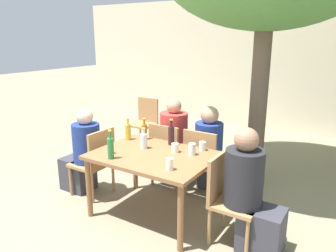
% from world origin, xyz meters
% --- Properties ---
extents(ground_plane, '(30.00, 30.00, 0.00)m').
position_xyz_m(ground_plane, '(0.00, 0.00, 0.00)').
color(ground_plane, gray).
extents(cafe_building_wall, '(10.00, 0.08, 2.80)m').
position_xyz_m(cafe_building_wall, '(0.00, 4.33, 1.40)').
color(cafe_building_wall, beige).
rests_on(cafe_building_wall, ground_plane).
extents(dining_table_front, '(1.31, 0.96, 0.74)m').
position_xyz_m(dining_table_front, '(0.00, 0.00, 0.65)').
color(dining_table_front, brown).
rests_on(dining_table_front, ground_plane).
extents(patio_chair_0, '(0.44, 0.44, 0.88)m').
position_xyz_m(patio_chair_0, '(-0.88, 0.00, 0.49)').
color(patio_chair_0, '#A87A4C').
rests_on(patio_chair_0, ground_plane).
extents(patio_chair_1, '(0.44, 0.44, 0.88)m').
position_xyz_m(patio_chair_1, '(0.88, 0.00, 0.49)').
color(patio_chair_1, '#A87A4C').
rests_on(patio_chair_1, ground_plane).
extents(patio_chair_2, '(0.44, 0.44, 0.88)m').
position_xyz_m(patio_chair_2, '(-0.26, 0.71, 0.49)').
color(patio_chair_2, '#A87A4C').
rests_on(patio_chair_2, ground_plane).
extents(patio_chair_3, '(0.44, 0.44, 0.88)m').
position_xyz_m(patio_chair_3, '(0.26, 0.71, 0.49)').
color(patio_chair_3, '#A87A4C').
rests_on(patio_chair_3, ground_plane).
extents(patio_chair_4, '(0.44, 0.44, 0.88)m').
position_xyz_m(patio_chair_4, '(-1.57, 1.97, 0.49)').
color(patio_chair_4, '#A87A4C').
rests_on(patio_chair_4, ground_plane).
extents(person_seated_0, '(0.57, 0.35, 1.13)m').
position_xyz_m(person_seated_0, '(-1.12, -0.00, 0.50)').
color(person_seated_0, '#383842').
rests_on(person_seated_0, ground_plane).
extents(person_seated_1, '(0.58, 0.37, 1.19)m').
position_xyz_m(person_seated_1, '(1.11, -0.00, 0.54)').
color(person_seated_1, '#383842').
rests_on(person_seated_1, ground_plane).
extents(person_seated_2, '(0.38, 0.59, 1.19)m').
position_xyz_m(person_seated_2, '(-0.26, 0.94, 0.54)').
color(person_seated_2, '#383842').
rests_on(person_seated_2, ground_plane).
extents(person_seated_3, '(0.36, 0.58, 1.15)m').
position_xyz_m(person_seated_3, '(0.26, 0.95, 0.52)').
color(person_seated_3, '#383842').
rests_on(person_seated_3, ground_plane).
extents(water_bottle_0, '(0.08, 0.08, 0.24)m').
position_xyz_m(water_bottle_0, '(-0.20, 0.10, 0.83)').
color(water_bottle_0, silver).
rests_on(water_bottle_0, dining_table_front).
extents(oil_cruet_1, '(0.07, 0.07, 0.28)m').
position_xyz_m(oil_cruet_1, '(-0.56, 0.26, 0.84)').
color(oil_cruet_1, gold).
rests_on(oil_cruet_1, dining_table_front).
extents(amber_bottle_2, '(0.07, 0.07, 0.27)m').
position_xyz_m(amber_bottle_2, '(-0.40, 0.38, 0.84)').
color(amber_bottle_2, '#9E661E').
rests_on(amber_bottle_2, dining_table_front).
extents(wine_bottle_3, '(0.07, 0.07, 0.31)m').
position_xyz_m(wine_bottle_3, '(-0.01, 0.39, 0.86)').
color(wine_bottle_3, '#331923').
rests_on(wine_bottle_3, dining_table_front).
extents(green_bottle_4, '(0.07, 0.07, 0.31)m').
position_xyz_m(green_bottle_4, '(-0.30, -0.35, 0.86)').
color(green_bottle_4, '#287A38').
rests_on(green_bottle_4, dining_table_front).
extents(drinking_glass_0, '(0.08, 0.08, 0.10)m').
position_xyz_m(drinking_glass_0, '(0.17, 0.18, 0.79)').
color(drinking_glass_0, silver).
rests_on(drinking_glass_0, dining_table_front).
extents(drinking_glass_1, '(0.08, 0.08, 0.13)m').
position_xyz_m(drinking_glass_1, '(0.37, 0.20, 0.80)').
color(drinking_glass_1, silver).
rests_on(drinking_glass_1, dining_table_front).
extents(drinking_glass_2, '(0.07, 0.07, 0.12)m').
position_xyz_m(drinking_glass_2, '(0.38, -0.28, 0.79)').
color(drinking_glass_2, silver).
rests_on(drinking_glass_2, dining_table_front).
extents(drinking_glass_3, '(0.06, 0.06, 0.10)m').
position_xyz_m(drinking_glass_3, '(-0.41, -0.24, 0.79)').
color(drinking_glass_3, silver).
rests_on(drinking_glass_3, dining_table_front).
extents(drinking_glass_4, '(0.08, 0.08, 0.10)m').
position_xyz_m(drinking_glass_4, '(0.40, 0.40, 0.79)').
color(drinking_glass_4, silver).
rests_on(drinking_glass_4, dining_table_front).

